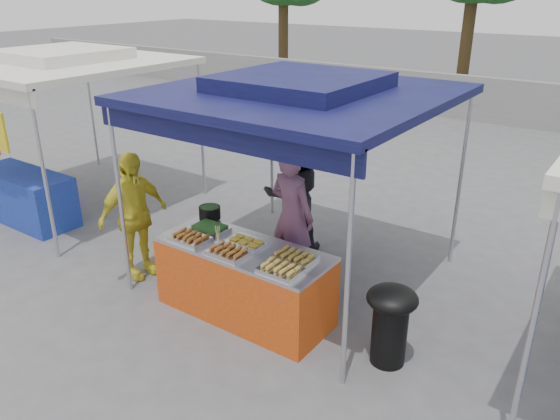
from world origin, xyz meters
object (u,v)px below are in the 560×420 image
Objects in this scene: vendor_woman at (292,216)px; cooking_pot at (210,212)px; helper_man at (293,195)px; vendor_table at (244,281)px; customer_person at (134,216)px; wok_burner at (391,319)px.

cooking_pot is at bearing 43.73° from vendor_woman.
cooking_pot is 0.16× the size of helper_man.
helper_man is at bearing 105.76° from vendor_table.
vendor_woman is 1.06× the size of customer_person.
helper_man is 1.00× the size of customer_person.
wok_burner is (2.54, -0.23, -0.43)m from cooking_pot.
cooking_pot is at bearing -168.49° from wok_burner.
vendor_table is 2.36× the size of wok_burner.
helper_man is (0.36, 1.29, -0.10)m from cooking_pot.
vendor_table is 1.71m from wok_burner.
vendor_woman is at bearing 36.62° from cooking_pot.
cooking_pot is 1.01m from vendor_woman.
vendor_table is at bearing 98.25° from vendor_woman.
customer_person reaches higher than wok_burner.
vendor_table is 1.04m from cooking_pot.
helper_man is at bearing -28.33° from customer_person.
customer_person is at bearing 39.36° from vendor_woman.
cooking_pot is at bearing 155.28° from vendor_table.
customer_person reaches higher than cooking_pot.
helper_man is (-0.47, 1.67, 0.40)m from vendor_table.
vendor_woman reaches higher than cooking_pot.
customer_person is at bearing 17.49° from helper_man.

